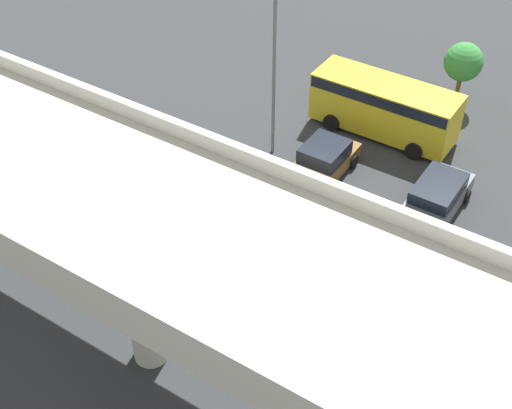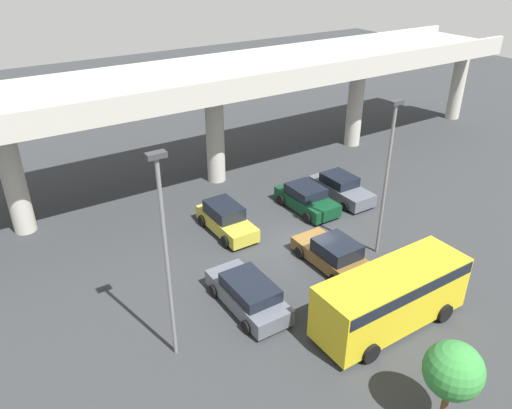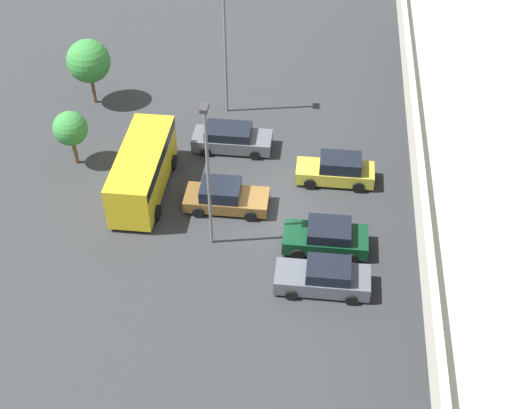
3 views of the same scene
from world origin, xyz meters
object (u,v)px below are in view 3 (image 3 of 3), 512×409
object	(u,v)px
parked_car_3	(326,237)
tree_front_centre	(70,129)
lamp_post_mid_lot	(225,40)
parked_car_1	(337,170)
parked_car_2	(225,197)
tree_front_left	(89,61)
parked_car_4	(324,277)
shuttle_bus	(142,168)
parked_car_0	(231,138)
lamp_post_near_aisle	(208,168)

from	to	relation	value
parked_car_3	tree_front_centre	world-z (taller)	tree_front_centre
lamp_post_mid_lot	parked_car_1	bearing A→B (deg)	47.95
parked_car_2	tree_front_left	distance (m)	14.22
parked_car_2	tree_front_left	world-z (taller)	tree_front_left
tree_front_centre	parked_car_4	bearing A→B (deg)	60.58
parked_car_3	parked_car_2	bearing A→B (deg)	-25.01
tree_front_left	parked_car_2	bearing A→B (deg)	46.63
parked_car_1	parked_car_2	world-z (taller)	parked_car_1
parked_car_2	tree_front_centre	size ratio (longest dim) A/B	1.32
parked_car_3	tree_front_left	bearing A→B (deg)	-37.72
shuttle_bus	tree_front_centre	size ratio (longest dim) A/B	2.08
parked_car_3	tree_front_centre	bearing A→B (deg)	-20.59
parked_car_3	shuttle_bus	world-z (taller)	shuttle_bus
parked_car_1	parked_car_4	world-z (taller)	parked_car_1
parked_car_4	parked_car_2	bearing A→B (deg)	-44.09
lamp_post_mid_lot	tree_front_centre	distance (m)	10.82
parked_car_0	parked_car_1	size ratio (longest dim) A/B	1.07
parked_car_0	lamp_post_mid_lot	size ratio (longest dim) A/B	0.54
parked_car_0	tree_front_centre	bearing A→B (deg)	-164.81
parked_car_1	shuttle_bus	xyz separation A→B (m)	(2.09, -10.82, 0.86)
parked_car_3	lamp_post_mid_lot	size ratio (longest dim) A/B	0.49
parked_car_4	tree_front_left	xyz separation A→B (m)	(-15.11, -15.85, 2.37)
parked_car_0	tree_front_left	xyz separation A→B (m)	(-4.15, -9.79, 2.36)
parked_car_2	parked_car_3	bearing A→B (deg)	-25.01
lamp_post_mid_lot	tree_front_left	distance (m)	9.19
tree_front_left	tree_front_centre	size ratio (longest dim) A/B	1.29
parked_car_1	parked_car_0	bearing A→B (deg)	-21.26
parked_car_4	tree_front_left	bearing A→B (deg)	-43.63
parked_car_0	parked_car_3	distance (m)	10.15
tree_front_left	shuttle_bus	bearing A→B (deg)	31.83
lamp_post_mid_lot	parked_car_4	bearing A→B (deg)	24.66
parked_car_1	tree_front_centre	bearing A→B (deg)	-0.23
parked_car_3	shuttle_bus	bearing A→B (deg)	-18.68
parked_car_2	lamp_post_mid_lot	xyz separation A→B (m)	(-9.56, -1.25, 4.46)
lamp_post_near_aisle	tree_front_left	bearing A→B (deg)	-141.67
parked_car_3	lamp_post_mid_lot	world-z (taller)	lamp_post_mid_lot
parked_car_4	tree_front_left	distance (m)	22.03
parked_car_0	parked_car_1	world-z (taller)	parked_car_1
parked_car_3	parked_car_4	bearing A→B (deg)	89.61
shuttle_bus	tree_front_left	size ratio (longest dim) A/B	1.62
lamp_post_near_aisle	shuttle_bus	bearing A→B (deg)	-130.15
parked_car_1	parked_car_2	distance (m)	6.75
parked_car_2	lamp_post_mid_lot	world-z (taller)	lamp_post_mid_lot
lamp_post_near_aisle	lamp_post_mid_lot	size ratio (longest dim) A/B	0.95
shuttle_bus	tree_front_centre	bearing A→B (deg)	65.30
parked_car_2	parked_car_3	size ratio (longest dim) A/B	1.05
parked_car_1	lamp_post_near_aisle	world-z (taller)	lamp_post_near_aisle
parked_car_0	parked_car_4	world-z (taller)	parked_car_4
parked_car_4	lamp_post_mid_lot	distance (m)	17.14
parked_car_0	lamp_post_mid_lot	xyz separation A→B (m)	(-4.08, -0.85, 4.45)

